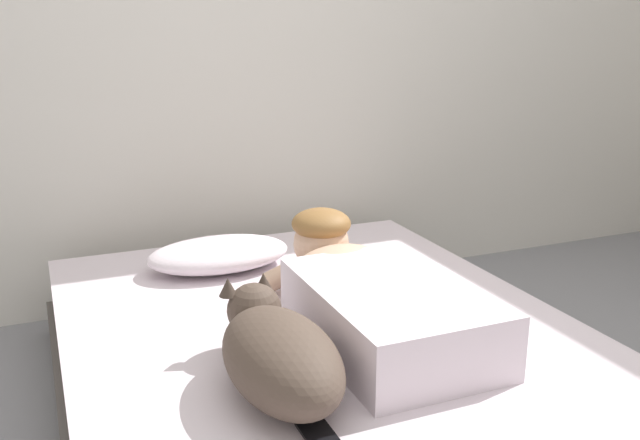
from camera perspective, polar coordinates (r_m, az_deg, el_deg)
The scene contains 7 objects.
back_wall at distance 3.07m, azimuth -3.79°, elevation 17.31°, with size 4.67×0.12×2.50m.
bed at distance 2.12m, azimuth 0.70°, elevation -12.99°, with size 1.51×2.03×0.30m.
pillow at distance 2.57m, azimuth -8.29°, elevation -2.78°, with size 0.52×0.32×0.11m, color silver.
person_lying at distance 2.06m, azimuth 4.01°, elevation -5.96°, with size 0.43×0.92×0.27m.
dog at distance 1.72m, azimuth -3.52°, elevation -10.75°, with size 0.26×0.57×0.21m.
coffee_cup at distance 2.50m, azimuth -0.74°, elevation -3.52°, with size 0.12×0.09×0.07m.
cell_phone at distance 1.58m, azimuth 0.02°, elevation -17.36°, with size 0.07×0.14×0.01m, color black.
Camera 1 is at (-1.00, -1.42, 1.18)m, focal length 39.01 mm.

